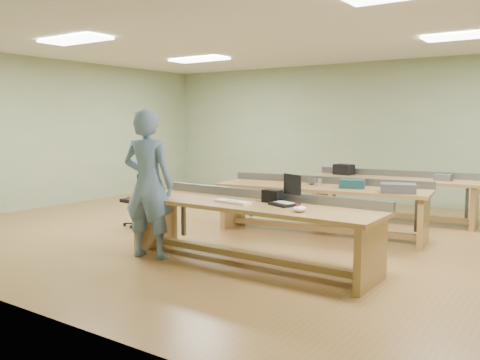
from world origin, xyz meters
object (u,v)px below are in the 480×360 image
at_px(task_chair, 139,207).
at_px(mug, 312,181).
at_px(person, 148,184).
at_px(workbench_back, 393,189).
at_px(workbench_mid, 321,198).
at_px(camera_bag, 272,196).
at_px(laptop_base, 284,204).
at_px(parts_bin_grey, 398,188).
at_px(workbench_front, 250,218).
at_px(drinks_can, 320,182).
at_px(parts_bin_teal, 352,184).

relative_size(task_chair, mug, 6.49).
bearing_deg(person, workbench_back, -126.40).
bearing_deg(workbench_mid, camera_bag, -91.38).
distance_m(task_chair, mug, 2.89).
bearing_deg(workbench_back, laptop_base, -96.58).
height_order(workbench_mid, parts_bin_grey, parts_bin_grey).
distance_m(person, task_chair, 2.13).
relative_size(workbench_back, camera_bag, 12.87).
bearing_deg(workbench_mid, laptop_base, -84.89).
height_order(workbench_front, drinks_can, drinks_can).
relative_size(workbench_front, workbench_mid, 1.00).
relative_size(workbench_front, person, 1.74).
relative_size(workbench_mid, mug, 25.42).
relative_size(camera_bag, task_chair, 0.27).
bearing_deg(workbench_mid, task_chair, -165.11).
height_order(workbench_mid, parts_bin_teal, parts_bin_teal).
xyz_separation_m(workbench_back, laptop_base, (-0.12, -3.66, 0.21)).
distance_m(workbench_back, task_chair, 4.40).
height_order(workbench_back, task_chair, workbench_back).
xyz_separation_m(workbench_front, workbench_mid, (0.00, 1.98, -0.00)).
relative_size(laptop_base, parts_bin_grey, 0.65).
bearing_deg(laptop_base, workbench_back, 109.37).
relative_size(task_chair, parts_bin_grey, 1.79).
bearing_deg(person, workbench_front, -171.60).
height_order(workbench_back, camera_bag, camera_bag).
relative_size(laptop_base, task_chair, 0.36).
bearing_deg(workbench_front, parts_bin_teal, 77.02).
xyz_separation_m(workbench_mid, parts_bin_teal, (0.48, 0.05, 0.25)).
bearing_deg(parts_bin_grey, camera_bag, -120.48).
bearing_deg(laptop_base, camera_bag, 173.01).
height_order(workbench_mid, camera_bag, camera_bag).
distance_m(person, parts_bin_teal, 3.05).
distance_m(parts_bin_grey, drinks_can, 1.23).
xyz_separation_m(workbench_front, mug, (-0.19, 2.04, 0.24)).
xyz_separation_m(workbench_mid, camera_bag, (0.19, -1.80, 0.26)).
xyz_separation_m(workbench_back, parts_bin_grey, (0.65, -1.82, 0.26)).
bearing_deg(mug, drinks_can, -21.04).
bearing_deg(workbench_back, person, -117.66).
bearing_deg(workbench_mid, parts_bin_grey, -11.95).
relative_size(workbench_back, drinks_can, 25.09).
bearing_deg(drinks_can, laptop_base, -76.48).
bearing_deg(workbench_back, mug, -118.76).
xyz_separation_m(workbench_mid, person, (-1.23, -2.47, 0.38)).
distance_m(workbench_front, parts_bin_teal, 2.10).
distance_m(workbench_back, laptop_base, 3.67).
bearing_deg(camera_bag, workbench_back, 85.73).
relative_size(workbench_mid, parts_bin_teal, 9.23).
relative_size(person, parts_bin_grey, 4.02).
height_order(person, parts_bin_teal, person).
distance_m(laptop_base, task_chair, 3.33).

